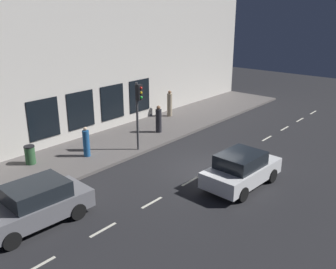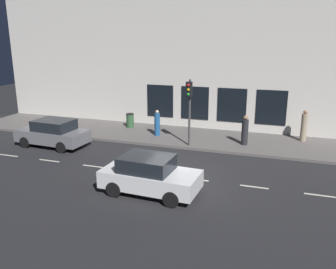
% 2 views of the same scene
% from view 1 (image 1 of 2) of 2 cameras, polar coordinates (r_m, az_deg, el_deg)
% --- Properties ---
extents(ground_plane, '(60.00, 60.00, 0.00)m').
position_cam_1_polar(ground_plane, '(18.46, 6.44, -5.51)').
color(ground_plane, '#232326').
extents(sidewalk, '(4.50, 32.00, 0.15)m').
position_cam_1_polar(sidewalk, '(22.24, -6.96, -0.99)').
color(sidewalk, '#5B5654').
rests_on(sidewalk, ground).
extents(building_facade, '(0.65, 32.00, 8.77)m').
position_cam_1_polar(building_facade, '(23.10, -11.77, 10.53)').
color(building_facade, beige).
rests_on(building_facade, ground).
extents(lane_centre_line, '(0.12, 27.20, 0.01)m').
position_cam_1_polar(lane_centre_line, '(19.23, 8.13, -4.54)').
color(lane_centre_line, beige).
rests_on(lane_centre_line, ground).
extents(traffic_light, '(0.47, 0.32, 3.77)m').
position_cam_1_polar(traffic_light, '(19.76, -4.57, 4.88)').
color(traffic_light, '#424244').
rests_on(traffic_light, sidewalk).
extents(parked_car_0, '(2.07, 4.06, 1.58)m').
position_cam_1_polar(parked_car_0, '(16.87, 11.25, -5.28)').
color(parked_car_0, silver).
rests_on(parked_car_0, ground).
extents(parked_car_1, '(2.14, 4.23, 1.58)m').
position_cam_1_polar(parked_car_1, '(14.63, -19.88, -10.08)').
color(parked_car_1, slate).
rests_on(parked_car_1, ground).
extents(pedestrian_0, '(0.53, 0.53, 1.72)m').
position_cam_1_polar(pedestrian_0, '(23.19, -1.46, 2.27)').
color(pedestrian_0, '#232328').
rests_on(pedestrian_0, sidewalk).
extents(pedestrian_1, '(0.47, 0.47, 1.62)m').
position_cam_1_polar(pedestrian_1, '(19.87, -12.49, -1.25)').
color(pedestrian_1, '#1E5189').
rests_on(pedestrian_1, sidewalk).
extents(pedestrian_2, '(0.50, 0.50, 1.88)m').
position_cam_1_polar(pedestrian_2, '(26.68, 0.25, 4.69)').
color(pedestrian_2, gray).
rests_on(pedestrian_2, sidewalk).
extents(trash_bin, '(0.53, 0.53, 0.95)m').
position_cam_1_polar(trash_bin, '(19.81, -20.51, -2.94)').
color(trash_bin, '#2D5633').
rests_on(trash_bin, sidewalk).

